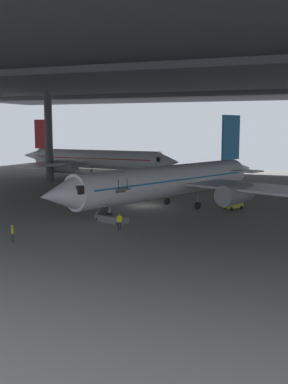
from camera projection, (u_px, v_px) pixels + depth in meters
ground_plane at (143, 206)px, 58.52m from camera, size 110.00×110.00×0.00m
hangar_structure at (176, 81)px, 68.88m from camera, size 121.00×99.00×17.38m
airplane_main at (171, 181)px, 55.67m from camera, size 35.11×35.14×11.52m
boarding_stairs at (112, 215)px, 48.36m from camera, size 4.42×2.93×4.67m
crew_worker_near_nose at (12, 232)px, 39.82m from camera, size 0.40×0.45×1.56m
crew_worker_by_stairs at (119, 221)px, 44.34m from camera, size 0.54×0.30×1.68m
airplane_distant at (94, 159)px, 92.54m from camera, size 36.39×35.21×11.39m
baggage_tug at (233, 205)px, 55.87m from camera, size 2.31×2.47×0.90m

